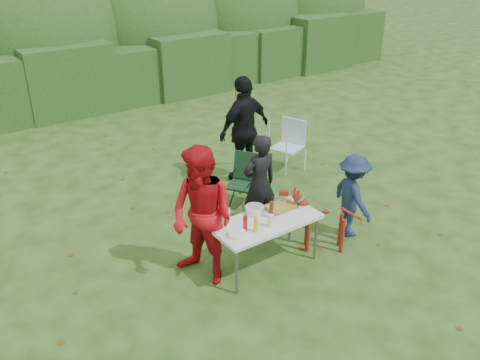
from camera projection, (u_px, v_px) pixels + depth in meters
ground at (255, 256)px, 7.37m from camera, size 80.00×80.00×0.00m
hedge_row at (67, 80)px, 12.86m from camera, size 22.00×1.40×1.70m
shrub_backdrop at (43, 40)px, 13.70m from camera, size 20.00×2.60×3.20m
folding_table at (266, 224)px, 6.86m from camera, size 1.50×0.70×0.74m
person_cook at (259, 184)px, 7.70m from camera, size 0.60×0.42×1.59m
person_red_jacket at (202, 217)px, 6.51m from camera, size 0.96×1.09×1.89m
person_black_puffy at (244, 130)px, 9.24m from camera, size 1.22×0.66×1.99m
child at (353, 196)px, 7.64m from camera, size 0.67×0.94×1.32m
dog at (325, 221)px, 7.35m from camera, size 1.02×0.92×0.94m
camping_chair at (243, 182)px, 8.53m from camera, size 0.79×0.79×0.91m
lawn_chair at (287, 146)px, 9.87m from camera, size 0.75×0.75×0.99m
food_tray at (280, 208)px, 7.11m from camera, size 0.45×0.30×0.02m
focaccia_bread at (280, 206)px, 7.10m from camera, size 0.40×0.26×0.04m
mustard_bottle at (256, 225)px, 6.54m from camera, size 0.06×0.06×0.20m
ketchup_bottle at (245, 224)px, 6.54m from camera, size 0.06×0.06×0.22m
beer_bottle at (271, 210)px, 6.85m from camera, size 0.06×0.06×0.24m
paper_towel_roll at (226, 217)px, 6.65m from camera, size 0.12×0.12×0.26m
cup_stack at (271, 221)px, 6.64m from camera, size 0.08×0.08×0.18m
pasta_bowl at (255, 210)px, 6.99m from camera, size 0.26×0.26×0.10m
plate_stack at (237, 234)px, 6.48m from camera, size 0.24×0.24×0.05m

